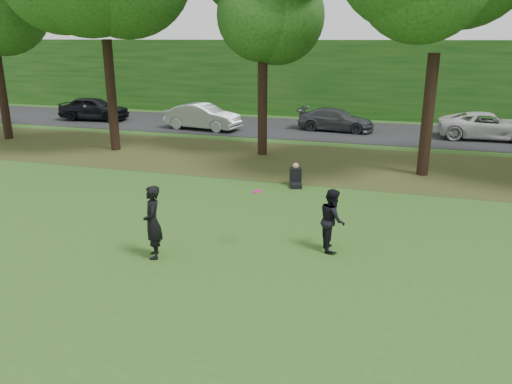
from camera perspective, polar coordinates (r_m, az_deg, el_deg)
ground at (r=9.81m, az=-5.31°, el=-14.57°), size 120.00×120.00×0.00m
leaf_litter at (r=21.56m, az=7.74°, el=3.27°), size 60.00×7.00×0.01m
street at (r=29.32m, az=10.34°, el=6.87°), size 70.00×7.00×0.02m
far_hedge at (r=34.94m, az=11.79°, el=12.55°), size 70.00×3.00×5.00m
player_left at (r=12.28m, az=-11.73°, el=-3.40°), size 0.70×0.79×1.81m
player_right at (r=12.64m, az=8.70°, el=-3.15°), size 0.81×0.92×1.59m
parked_cars at (r=28.31m, az=12.08°, el=7.89°), size 38.97×3.96×1.51m
frisbee at (r=12.33m, az=0.13°, el=0.09°), size 0.32×0.33×0.12m
seated_person at (r=18.13m, az=4.55°, el=1.69°), size 0.60×0.82×0.83m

